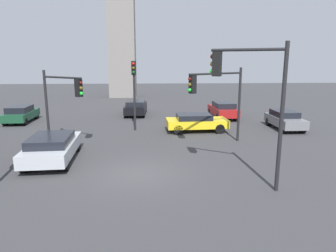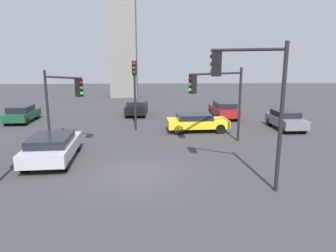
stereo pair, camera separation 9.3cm
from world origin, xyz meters
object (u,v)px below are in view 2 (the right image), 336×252
Objects in this scene: car_1 at (22,114)px; car_4 at (224,110)px; traffic_light_2 at (217,91)px; traffic_light_4 at (135,82)px; traffic_light_0 at (63,94)px; traffic_light_1 at (250,88)px; car_6 at (53,147)px; car_0 at (286,120)px; car_3 at (137,107)px; car_5 at (197,122)px.

car_1 is 0.95× the size of car_4.
traffic_light_4 reaches higher than traffic_light_2.
traffic_light_4 reaches higher than traffic_light_0.
car_6 is at bearing 9.25° from traffic_light_1.
traffic_light_1 is 1.48× the size of car_0.
car_4 is at bearing -103.62° from car_3.
car_3 is at bearing 105.58° from traffic_light_0.
traffic_light_1 reaches higher than car_1.
traffic_light_0 is 1.15× the size of car_0.
car_3 is 14.01m from car_6.
car_6 reaches higher than car_1.
car_1 is at bearing -105.65° from traffic_light_4.
traffic_light_2 is at bearing -83.70° from car_5.
car_6 is at bearing -16.44° from traffic_light_2.
traffic_light_1 reaches higher than car_5.
traffic_light_1 is at bearing 167.46° from car_4.
car_5 is at bearing 144.79° from car_4.
traffic_light_1 reaches higher than car_4.
car_4 is 16.16m from car_6.
car_1 is (-9.71, 3.45, -2.81)m from traffic_light_4.
car_1 is at bearing -59.89° from traffic_light_2.
traffic_light_0 is 15.97m from car_0.
traffic_light_0 is 0.90× the size of traffic_light_4.
car_1 reaches higher than car_0.
car_0 is (11.31, -0.15, -2.80)m from traffic_light_4.
car_6 is at bearing -25.35° from traffic_light_4.
traffic_light_1 is 1.44× the size of car_1.
traffic_light_0 is 1.07× the size of car_4.
traffic_light_4 is at bearing -91.76° from car_0.
traffic_light_2 is at bearing 32.18° from traffic_light_0.
car_6 is at bearing -66.95° from car_0.
car_6 is (-3.88, -6.93, -2.78)m from traffic_light_4.
car_6 is at bearing 166.96° from car_3.
traffic_light_2 is 1.01× the size of car_3.
car_3 is at bearing -18.57° from car_6.
traffic_light_1 is at bearing -115.10° from car_6.
traffic_light_4 is 1.09× the size of car_3.
car_0 is 6.84m from car_5.
traffic_light_4 is at bearing 116.87° from car_4.
traffic_light_2 is (-0.06, 6.04, -0.75)m from traffic_light_1.
traffic_light_4 is 9.24m from car_4.
traffic_light_1 reaches higher than car_0.
car_0 is 13.41m from car_3.
car_4 is (17.34, 0.97, 0.05)m from car_1.
traffic_light_1 is (9.18, -6.48, 0.94)m from traffic_light_0.
car_3 is 1.09× the size of car_4.
traffic_light_2 is 1.16× the size of car_1.
car_4 is (7.63, 4.42, -2.76)m from traffic_light_4.
car_1 is (-14.89, 13.94, -3.37)m from traffic_light_1.
car_1 reaches higher than car_5.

